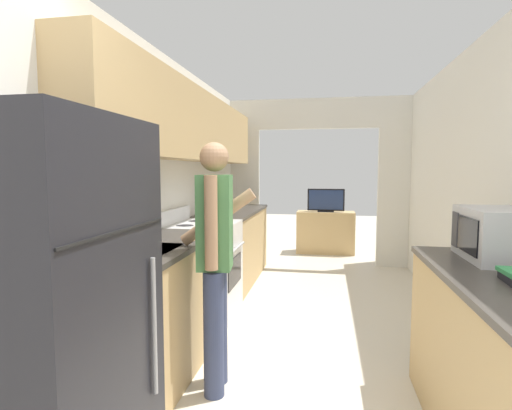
{
  "coord_description": "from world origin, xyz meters",
  "views": [
    {
      "loc": [
        0.15,
        -0.84,
        1.44
      ],
      "look_at": [
        -0.46,
        2.58,
        1.13
      ],
      "focal_mm": 28.0,
      "sensor_mm": 36.0,
      "label": 1
    }
  ],
  "objects_px": {
    "range_oven": "(203,269)",
    "person": "(215,260)",
    "refrigerator": "(49,314)",
    "microwave": "(500,235)",
    "television": "(326,201)",
    "tv_cabinet": "(325,232)"
  },
  "relations": [
    {
      "from": "microwave",
      "to": "tv_cabinet",
      "type": "bearing_deg",
      "value": 102.43
    },
    {
      "from": "person",
      "to": "microwave",
      "type": "height_order",
      "value": "person"
    },
    {
      "from": "range_oven",
      "to": "person",
      "type": "bearing_deg",
      "value": -69.04
    },
    {
      "from": "range_oven",
      "to": "television",
      "type": "xyz_separation_m",
      "value": [
        1.17,
        3.24,
        0.45
      ]
    },
    {
      "from": "tv_cabinet",
      "to": "refrigerator",
      "type": "bearing_deg",
      "value": -101.67
    },
    {
      "from": "tv_cabinet",
      "to": "television",
      "type": "height_order",
      "value": "television"
    },
    {
      "from": "range_oven",
      "to": "television",
      "type": "bearing_deg",
      "value": 70.18
    },
    {
      "from": "refrigerator",
      "to": "television",
      "type": "distance_m",
      "value": 5.58
    },
    {
      "from": "person",
      "to": "microwave",
      "type": "xyz_separation_m",
      "value": [
        1.68,
        0.03,
        0.21
      ]
    },
    {
      "from": "range_oven",
      "to": "tv_cabinet",
      "type": "bearing_deg",
      "value": 70.41
    },
    {
      "from": "range_oven",
      "to": "person",
      "type": "xyz_separation_m",
      "value": [
        0.48,
        -1.25,
        0.4
      ]
    },
    {
      "from": "person",
      "to": "microwave",
      "type": "distance_m",
      "value": 1.69
    },
    {
      "from": "person",
      "to": "television",
      "type": "relative_size",
      "value": 2.57
    },
    {
      "from": "tv_cabinet",
      "to": "person",
      "type": "bearing_deg",
      "value": -98.61
    },
    {
      "from": "refrigerator",
      "to": "microwave",
      "type": "bearing_deg",
      "value": 25.22
    },
    {
      "from": "refrigerator",
      "to": "microwave",
      "type": "relative_size",
      "value": 3.2
    },
    {
      "from": "person",
      "to": "refrigerator",
      "type": "bearing_deg",
      "value": 148.03
    },
    {
      "from": "refrigerator",
      "to": "person",
      "type": "distance_m",
      "value": 1.07
    },
    {
      "from": "refrigerator",
      "to": "person",
      "type": "xyz_separation_m",
      "value": [
        0.45,
        0.97,
        0.03
      ]
    },
    {
      "from": "refrigerator",
      "to": "television",
      "type": "bearing_deg",
      "value": 78.24
    },
    {
      "from": "range_oven",
      "to": "person",
      "type": "distance_m",
      "value": 1.4
    },
    {
      "from": "refrigerator",
      "to": "tv_cabinet",
      "type": "distance_m",
      "value": 5.64
    }
  ]
}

